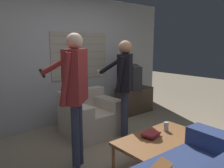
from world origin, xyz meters
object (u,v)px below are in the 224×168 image
Objects in this scene: person_right_standing at (124,78)px; soda_can at (166,127)px; coffee_table at (159,140)px; armchair_beige at (90,116)px; person_left_standing at (75,85)px; tv at (134,77)px; book_stack at (151,134)px; spare_remote at (154,134)px.

soda_can is at bearing -130.73° from person_right_standing.
armchair_beige is at bearing 92.62° from coffee_table.
tv is at bearing -14.29° from person_left_standing.
coffee_table is at bearing 91.59° from armchair_beige.
spare_remote is at bearing -0.94° from book_stack.
armchair_beige is 1.45m from soda_can.
person_right_standing is at bearing 123.52° from armchair_beige.
coffee_table is 1.28m from person_left_standing.
person_left_standing is at bearing 140.10° from coffee_table.
tv is (1.49, 0.38, 0.53)m from armchair_beige.
coffee_table is 0.27m from soda_can.
coffee_table is at bearing -1.50° from tv.
person_left_standing is at bearing 160.23° from spare_remote.
person_left_standing is at bearing 141.68° from book_stack.
tv is at bearing 56.51° from soda_can.
person_right_standing is 1.12m from spare_remote.
tv is 6.08× the size of soda_can.
spare_remote is (-0.29, -0.89, -0.62)m from person_right_standing.
tv reaches higher than book_stack.
book_stack reaches higher than coffee_table.
armchair_beige is 1.40m from spare_remote.
book_stack is (0.00, -1.40, 0.12)m from armchair_beige.
tv is 0.45× the size of person_left_standing.
person_left_standing is at bearing 150.09° from soda_can.
soda_can reaches higher than spare_remote.
soda_can is (0.31, -1.41, 0.15)m from armchair_beige.
person_right_standing is (0.35, -0.51, 0.72)m from armchair_beige.
soda_can is at bearing -72.06° from person_left_standing.
soda_can is (1.06, -0.61, -0.62)m from person_left_standing.
spare_remote is (0.06, -0.00, -0.02)m from book_stack.
coffee_table is 0.10m from spare_remote.
tv is 2.55m from person_left_standing.
tv is 2.32m from spare_remote.
person_left_standing is 1.21m from spare_remote.
person_right_standing is at bearing 88.57° from spare_remote.
spare_remote is at bearing -145.91° from person_right_standing.
armchair_beige is at bearing 86.56° from person_right_standing.
armchair_beige is 0.53× the size of person_left_standing.
book_stack is (0.75, -0.59, -0.65)m from person_left_standing.
person_right_standing reaches higher than armchair_beige.
person_left_standing reaches higher than soda_can.
soda_can is 0.93× the size of spare_remote.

